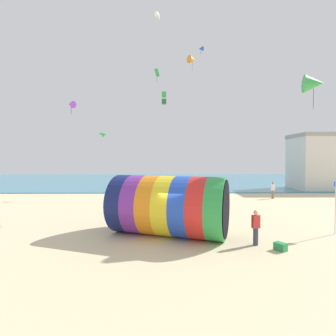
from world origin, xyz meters
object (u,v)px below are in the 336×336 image
kite_white_parafoil (157,15)px  kite_purple_delta (71,104)px  kite_green_parafoil (103,134)px  kite_green_diamond (157,73)px  kite_handler (256,227)px  bystander_near_water (273,190)px  kite_green_box (164,98)px  kite_blue_delta (201,49)px  cooler_box (280,247)px  kite_orange_delta (192,60)px  kite_green_delta (314,83)px  giant_inflatable_tube (169,206)px

kite_white_parafoil → kite_purple_delta: (-6.26, -1.83, -7.43)m
kite_green_parafoil → kite_green_diamond: kite_green_diamond is taller
kite_handler → kite_green_diamond: (-5.28, 16.28, 12.72)m
kite_green_diamond → bystander_near_water: kite_green_diamond is taller
kite_green_box → kite_purple_delta: 7.13m
kite_green_diamond → bystander_near_water: (12.29, -1.40, -12.69)m
kite_green_parafoil → kite_handler: bearing=-56.2°
kite_green_parafoil → kite_purple_delta: (0.08, -10.21, 1.17)m
kite_handler → kite_blue_delta: size_ratio=1.68×
cooler_box → kite_white_parafoil: bearing=122.1°
kite_handler → kite_orange_delta: bearing=95.3°
kite_green_delta → bystander_near_water: (2.29, 11.34, -7.92)m
kite_green_diamond → cooler_box: size_ratio=2.67×
kite_white_parafoil → kite_green_diamond: (-0.24, 7.65, -2.03)m
kite_purple_delta → cooler_box: 16.42m
kite_orange_delta → kite_green_box: size_ratio=1.56×
kite_green_delta → cooler_box: kite_green_delta is taller
kite_handler → kite_blue_delta: 24.46m
giant_inflatable_tube → cooler_box: size_ratio=13.32×
kite_green_box → bystander_near_water: 15.41m
giant_inflatable_tube → kite_green_parafoil: size_ratio=7.44×
kite_green_parafoil → cooler_box: (12.24, -17.79, -6.84)m
kite_purple_delta → kite_green_diamond: bearing=57.6°
kite_white_parafoil → kite_blue_delta: bearing=63.6°
kite_green_delta → kite_purple_delta: kite_green_delta is taller
kite_blue_delta → cooler_box: (1.08, -19.12, -16.89)m
kite_green_box → kite_purple_delta: bearing=-164.2°
kite_orange_delta → kite_green_parafoil: bearing=173.9°
kite_handler → kite_blue_delta: kite_blue_delta is taller
kite_orange_delta → kite_white_parafoil: 8.17m
kite_blue_delta → kite_green_delta: bearing=-71.6°
kite_white_parafoil → kite_green_box: size_ratio=1.10×
kite_handler → kite_purple_delta: size_ratio=1.69×
kite_blue_delta → cooler_box: kite_blue_delta is taller
kite_green_diamond → bystander_near_water: bearing=-6.5°
kite_green_box → cooler_box: bearing=-60.6°
kite_orange_delta → kite_green_parafoil: 12.71m
kite_blue_delta → kite_green_diamond: (-5.07, -2.05, -3.47)m
kite_green_diamond → kite_green_parafoil: bearing=173.3°
bystander_near_water → kite_purple_delta: bearing=-156.2°
giant_inflatable_tube → kite_handler: bearing=-21.9°
giant_inflatable_tube → kite_green_box: bearing=92.3°
kite_handler → kite_white_parafoil: 17.81m
kite_orange_delta → kite_purple_delta: size_ratio=1.58×
kite_green_delta → kite_purple_delta: (-16.01, 3.26, -0.64)m
kite_green_delta → kite_green_box: (-9.21, 5.19, 0.29)m
giant_inflatable_tube → kite_white_parafoil: bearing=96.8°
kite_green_delta → bystander_near_water: kite_green_delta is taller
kite_blue_delta → kite_purple_delta: 18.30m
giant_inflatable_tube → kite_green_parafoil: bearing=115.1°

